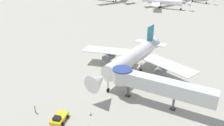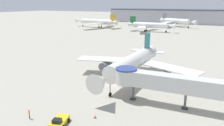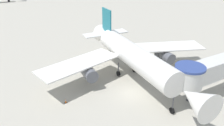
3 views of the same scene
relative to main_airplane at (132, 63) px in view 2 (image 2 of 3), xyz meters
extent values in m
plane|color=#A8A393|center=(-2.72, -4.06, -4.36)|extent=(800.00, 800.00, 0.00)
cylinder|color=white|center=(-0.03, -0.71, 0.14)|extent=(4.54, 20.63, 3.77)
cone|color=white|center=(-0.55, -14.53, 0.14)|extent=(3.92, 4.28, 3.77)
cone|color=white|center=(0.41, 10.85, 0.14)|extent=(3.98, 5.79, 3.77)
cube|color=white|center=(-8.77, 2.40, -0.52)|extent=(14.73, 8.47, 0.22)
cube|color=white|center=(8.92, 1.73, -0.52)|extent=(14.75, 9.35, 0.22)
cube|color=#19707F|center=(0.40, 10.57, 3.53)|extent=(0.39, 3.94, 4.90)
cube|color=white|center=(0.42, 11.13, 0.80)|extent=(9.57, 3.11, 0.18)
cylinder|color=#565960|center=(-7.70, 1.15, -1.81)|extent=(2.22, 4.01, 2.07)
cylinder|color=#565960|center=(7.76, 0.57, -1.81)|extent=(2.22, 4.01, 2.07)
cylinder|color=#4C4C51|center=(-0.41, -10.92, -2.83)|extent=(0.18, 0.18, 2.17)
cylinder|color=black|center=(-0.41, -10.92, -3.91)|extent=(0.29, 0.91, 0.90)
cylinder|color=#4C4C51|center=(-1.62, 1.92, -2.83)|extent=(0.22, 0.22, 2.17)
cylinder|color=black|center=(-1.62, 1.92, -3.91)|extent=(0.43, 0.91, 0.90)
cylinder|color=#4C4C51|center=(1.76, 1.79, -2.83)|extent=(0.22, 0.22, 2.17)
cylinder|color=black|center=(1.76, 1.79, -3.91)|extent=(0.43, 0.91, 0.90)
cube|color=silver|center=(12.00, -9.84, 0.14)|extent=(18.74, 3.23, 2.80)
cylinder|color=silver|center=(2.67, -10.15, 0.14)|extent=(3.90, 3.90, 2.80)
cylinder|color=navy|center=(2.67, -10.15, 1.69)|extent=(4.10, 4.09, 0.30)
cylinder|color=#56565B|center=(4.17, -10.10, -2.81)|extent=(0.44, 0.44, 3.10)
cube|color=#333338|center=(4.17, -10.10, -4.30)|extent=(1.10, 1.10, 0.12)
cylinder|color=#56565B|center=(13.87, -9.77, -2.81)|extent=(0.44, 0.44, 3.10)
cube|color=#333338|center=(13.87, -9.77, -4.30)|extent=(1.10, 1.10, 0.12)
cube|color=yellow|center=(-2.74, -23.83, -3.75)|extent=(3.07, 4.19, 0.60)
cube|color=black|center=(-2.49, -24.64, -3.18)|extent=(1.50, 1.36, 0.54)
cylinder|color=black|center=(-3.46, -25.13, -4.04)|extent=(0.50, 0.70, 0.63)
cylinder|color=black|center=(-4.05, -23.15, -4.04)|extent=(0.50, 0.70, 0.63)
cylinder|color=black|center=(-2.01, -22.54, -4.04)|extent=(0.50, 0.70, 0.63)
cube|color=black|center=(1.14, -19.60, -4.34)|extent=(0.38, 0.38, 0.04)
cone|color=orange|center=(1.14, -19.60, -4.03)|extent=(0.26, 0.26, 0.59)
cylinder|color=white|center=(1.14, -19.60, -3.96)|extent=(0.14, 0.14, 0.07)
cube|color=black|center=(-12.60, -1.73, -4.34)|extent=(0.36, 0.36, 0.04)
cone|color=orange|center=(-12.60, -1.73, -4.04)|extent=(0.25, 0.25, 0.56)
cylinder|color=white|center=(-12.60, -1.73, -3.97)|extent=(0.13, 0.13, 0.07)
cylinder|color=#1E2338|center=(-8.25, -24.54, -3.96)|extent=(0.12, 0.12, 0.80)
cylinder|color=#1E2338|center=(-8.39, -24.45, -3.96)|extent=(0.12, 0.12, 0.80)
cube|color=orange|center=(-8.32, -24.50, -3.24)|extent=(0.37, 0.32, 0.63)
sphere|color=tan|center=(-8.32, -24.50, -2.82)|extent=(0.22, 0.22, 0.22)
cylinder|color=white|center=(-12.80, 131.85, 0.33)|extent=(20.62, 11.50, 3.85)
cone|color=white|center=(0.15, 126.48, 0.33)|extent=(5.39, 5.18, 3.85)
cone|color=white|center=(-23.62, 136.34, 0.33)|extent=(6.81, 5.77, 3.85)
cube|color=white|center=(-18.73, 124.75, -0.35)|extent=(5.99, 14.14, 0.22)
cube|color=white|center=(-11.97, 141.06, -0.35)|extent=(12.70, 13.69, 0.22)
cube|color=slate|center=(-23.35, 136.22, 3.79)|extent=(3.78, 1.75, 5.01)
cube|color=white|center=(-23.89, 136.45, 1.00)|extent=(6.18, 9.74, 0.18)
cylinder|color=#4C4C51|center=(-3.24, 127.89, -2.70)|extent=(0.18, 0.18, 2.21)
cylinder|color=black|center=(-3.24, 127.89, -3.81)|extent=(1.12, 0.66, 1.10)
cylinder|color=#4C4C51|center=(-15.86, 131.24, -2.70)|extent=(0.22, 0.22, 2.21)
cylinder|color=black|center=(-15.86, 131.24, -3.81)|extent=(1.17, 0.79, 1.10)
cylinder|color=#4C4C51|center=(-14.53, 134.44, -2.70)|extent=(0.22, 0.22, 2.21)
cylinder|color=black|center=(-14.53, 134.44, -3.81)|extent=(1.17, 0.79, 1.10)
cylinder|color=white|center=(-68.13, 101.23, 0.22)|extent=(28.17, 5.90, 3.75)
cone|color=white|center=(-85.62, 102.59, 0.22)|extent=(4.40, 4.06, 3.75)
cone|color=white|center=(-52.88, 100.05, 0.22)|extent=(5.90, 4.17, 3.75)
cube|color=white|center=(-63.71, 111.72, -0.43)|extent=(10.05, 18.76, 0.22)
cube|color=white|center=(-65.37, 90.19, -0.43)|extent=(12.38, 18.80, 0.22)
cube|color=gold|center=(-53.16, 100.08, 3.60)|extent=(4.91, 0.62, 4.88)
cube|color=white|center=(-52.60, 100.03, 0.88)|extent=(4.36, 12.36, 0.18)
cylinder|color=#4C4C51|center=(-81.47, 102.27, -2.73)|extent=(0.18, 0.18, 2.16)
cylinder|color=black|center=(-81.47, 102.27, -3.81)|extent=(1.12, 0.34, 1.10)
cylinder|color=#4C4C51|center=(-64.51, 102.65, -2.73)|extent=(0.22, 0.22, 2.16)
cylinder|color=black|center=(-64.51, 102.65, -3.81)|extent=(1.13, 0.48, 1.10)
cylinder|color=#4C4C51|center=(-64.77, 99.28, -2.73)|extent=(0.22, 0.22, 2.16)
cylinder|color=black|center=(-64.77, 99.28, -3.81)|extent=(1.13, 0.48, 1.10)
cylinder|color=white|center=(-23.35, 94.13, -0.04)|extent=(22.18, 3.73, 3.51)
cone|color=white|center=(-8.94, 94.27, -0.04)|extent=(3.89, 3.55, 3.51)
cone|color=white|center=(-35.66, 94.01, -0.04)|extent=(5.30, 3.56, 3.51)
cube|color=white|center=(-26.11, 85.29, -0.65)|extent=(9.24, 14.98, 0.22)
cube|color=white|center=(-26.29, 102.91, -0.65)|extent=(9.00, 14.97, 0.22)
cube|color=#1E6638|center=(-35.39, 94.01, 3.12)|extent=(4.07, 0.28, 4.56)
cube|color=white|center=(-35.92, 94.01, 0.58)|extent=(2.94, 9.63, 0.18)
cylinder|color=#4C4C51|center=(-12.53, 94.24, -2.80)|extent=(0.18, 0.18, 2.02)
cylinder|color=black|center=(-12.53, 94.24, -3.81)|extent=(1.10, 0.27, 1.10)
cylinder|color=#4C4C51|center=(-26.11, 92.52, -2.80)|extent=(0.22, 0.22, 2.02)
cylinder|color=black|center=(-26.11, 92.52, -3.81)|extent=(1.10, 0.41, 1.10)
cylinder|color=#4C4C51|center=(-26.14, 95.68, -2.80)|extent=(0.22, 0.22, 2.02)
cylinder|color=black|center=(-26.14, 95.68, -3.81)|extent=(1.10, 0.41, 1.10)
cube|color=#A8A8B2|center=(-22.63, 170.94, 1.54)|extent=(122.29, 25.81, 11.79)
cube|color=#4C515B|center=(-22.63, 170.94, 8.03)|extent=(122.29, 26.33, 1.20)
camera|label=1|loc=(21.92, -46.20, 21.56)|focal=35.00mm
camera|label=2|loc=(17.72, -47.27, 13.80)|focal=35.00mm
camera|label=3|loc=(-18.97, -28.48, 14.83)|focal=35.00mm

